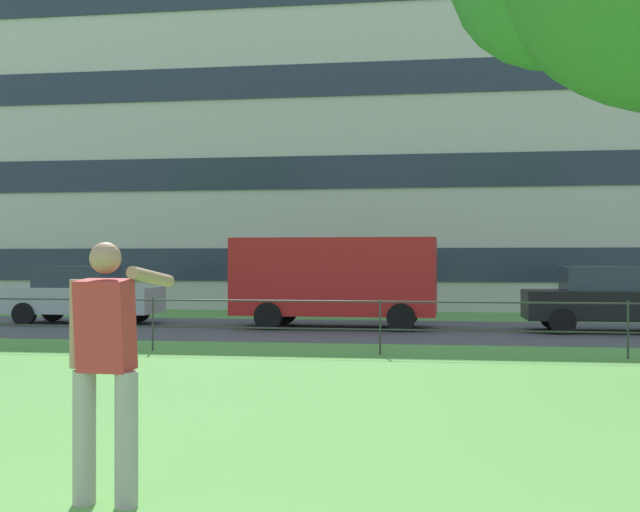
# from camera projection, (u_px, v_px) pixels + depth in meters

# --- Properties ---
(street_strip) EXTENTS (80.00, 6.52, 0.01)m
(street_strip) POSITION_uv_depth(u_px,v_px,m) (309.00, 329.00, 20.26)
(street_strip) COLOR #4C4C51
(street_strip) RESTS_ON ground
(park_fence) EXTENTS (38.39, 0.04, 1.00)m
(park_fence) POSITION_uv_depth(u_px,v_px,m) (264.00, 316.00, 15.21)
(park_fence) COLOR #333833
(park_fence) RESTS_ON ground
(person_thrower) EXTENTS (0.57, 0.76, 1.82)m
(person_thrower) POSITION_uv_depth(u_px,v_px,m) (106.00, 362.00, 5.76)
(person_thrower) COLOR gray
(person_thrower) RESTS_ON ground
(car_silver_far_left) EXTENTS (4.02, 1.85, 1.54)m
(car_silver_far_left) POSITION_uv_depth(u_px,v_px,m) (82.00, 295.00, 22.00)
(car_silver_far_left) COLOR #B7BABF
(car_silver_far_left) RESTS_ON ground
(panel_van_far_right) EXTENTS (5.02, 2.14, 2.24)m
(panel_van_far_right) POSITION_uv_depth(u_px,v_px,m) (336.00, 277.00, 20.71)
(panel_van_far_right) COLOR red
(panel_van_far_right) RESTS_ON ground
(car_black_center) EXTENTS (4.03, 1.87, 1.54)m
(car_black_center) POSITION_uv_depth(u_px,v_px,m) (610.00, 299.00, 19.48)
(car_black_center) COLOR black
(car_black_center) RESTS_ON ground
(apartment_building_background) EXTENTS (35.91, 16.19, 12.72)m
(apartment_building_background) POSITION_uv_depth(u_px,v_px,m) (344.00, 151.00, 35.59)
(apartment_building_background) COLOR beige
(apartment_building_background) RESTS_ON ground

